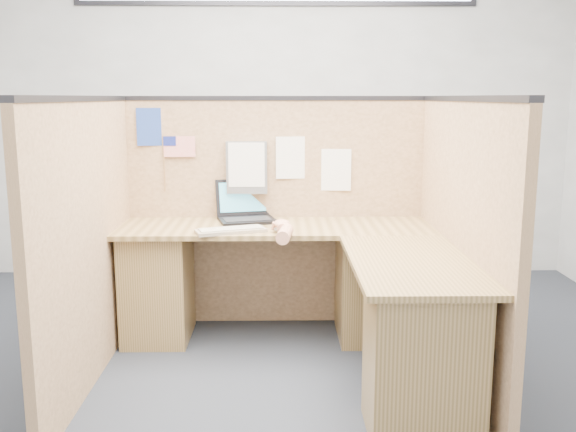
{
  "coord_description": "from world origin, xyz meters",
  "views": [
    {
      "loc": [
        0.02,
        -3.25,
        1.52
      ],
      "look_at": [
        0.07,
        0.5,
        0.82
      ],
      "focal_mm": 40.0,
      "sensor_mm": 36.0,
      "label": 1
    }
  ],
  "objects_px": {
    "laptop": "(248,210)",
    "keyboard": "(231,230)",
    "l_desk": "(307,296)",
    "mouse": "(282,228)"
  },
  "relations": [
    {
      "from": "l_desk",
      "to": "laptop",
      "type": "bearing_deg",
      "value": 121.79
    },
    {
      "from": "keyboard",
      "to": "laptop",
      "type": "bearing_deg",
      "value": 59.57
    },
    {
      "from": "laptop",
      "to": "keyboard",
      "type": "height_order",
      "value": "laptop"
    },
    {
      "from": "l_desk",
      "to": "keyboard",
      "type": "bearing_deg",
      "value": 157.1
    },
    {
      "from": "l_desk",
      "to": "keyboard",
      "type": "distance_m",
      "value": 0.6
    },
    {
      "from": "laptop",
      "to": "keyboard",
      "type": "distance_m",
      "value": 0.42
    },
    {
      "from": "laptop",
      "to": "l_desk",
      "type": "bearing_deg",
      "value": -72.14
    },
    {
      "from": "l_desk",
      "to": "mouse",
      "type": "bearing_deg",
      "value": 127.14
    },
    {
      "from": "keyboard",
      "to": "mouse",
      "type": "bearing_deg",
      "value": -18.51
    },
    {
      "from": "l_desk",
      "to": "laptop",
      "type": "xyz_separation_m",
      "value": [
        -0.37,
        0.59,
        0.4
      ]
    }
  ]
}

